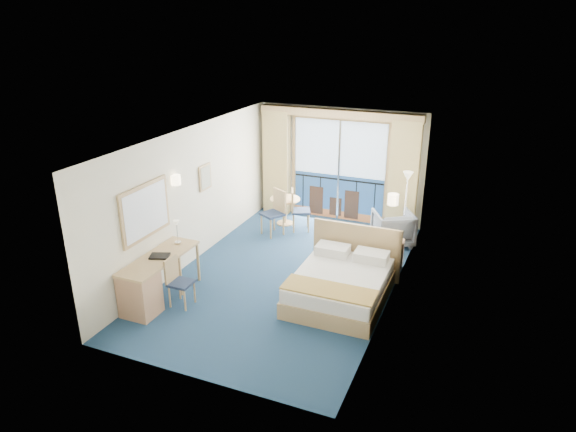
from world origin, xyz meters
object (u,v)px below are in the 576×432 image
object	(u,v)px
nightstand	(390,255)
table_chair_a	(297,208)
armchair	(393,228)
bed	(341,283)
desk	(144,287)
floor_lamp	(407,190)
table_chair_b	(276,210)
round_table	(285,205)
desk_chair	(177,279)

from	to	relation	value
nightstand	table_chair_a	size ratio (longest dim) A/B	0.61
armchair	table_chair_a	bearing A→B (deg)	-27.53
nightstand	table_chair_a	bearing A→B (deg)	154.26
bed	desk	xyz separation A→B (m)	(-2.91, -1.63, 0.14)
armchair	bed	bearing A→B (deg)	53.53
bed	floor_lamp	size ratio (longest dim) A/B	1.22
table_chair_b	bed	bearing A→B (deg)	-15.39
armchair	floor_lamp	bearing A→B (deg)	164.35
nightstand	round_table	distance (m)	3.13
armchair	floor_lamp	distance (m)	0.90
armchair	desk_chair	distance (m)	4.85
armchair	desk	xyz separation A→B (m)	(-3.26, -4.29, 0.07)
table_chair_a	table_chair_b	distance (m)	0.54
armchair	round_table	bearing A→B (deg)	-32.97
nightstand	floor_lamp	size ratio (longest dim) A/B	0.36
desk_chair	table_chair_a	size ratio (longest dim) A/B	0.90
table_chair_b	armchair	bearing A→B (deg)	39.34
armchair	desk	size ratio (longest dim) A/B	0.48
bed	table_chair_a	bearing A→B (deg)	125.44
table_chair_b	table_chair_a	bearing A→B (deg)	75.75
bed	desk	distance (m)	3.34
table_chair_a	nightstand	bearing A→B (deg)	-139.26
armchair	round_table	world-z (taller)	armchair
nightstand	table_chair_b	size ratio (longest dim) A/B	0.58
nightstand	table_chair_a	xyz separation A→B (m)	(-2.40, 1.16, 0.25)
desk	armchair	bearing A→B (deg)	52.77
bed	desk_chair	size ratio (longest dim) A/B	2.30
floor_lamp	round_table	bearing A→B (deg)	177.39
nightstand	round_table	xyz separation A→B (m)	(-2.80, 1.39, 0.19)
desk	desk_chair	world-z (taller)	desk_chair
nightstand	table_chair_b	bearing A→B (deg)	164.53
armchair	table_chair_b	world-z (taller)	table_chair_b
armchair	desk	distance (m)	5.39
table_chair_a	bed	bearing A→B (deg)	-168.08
desk_chair	table_chair_b	world-z (taller)	table_chair_b
desk_chair	round_table	xyz separation A→B (m)	(0.26, 4.09, -0.01)
desk	desk_chair	xyz separation A→B (m)	(0.39, 0.38, 0.05)
bed	table_chair_a	size ratio (longest dim) A/B	2.06
round_table	desk	bearing A→B (deg)	-98.30
floor_lamp	table_chair_b	xyz separation A→B (m)	(-2.79, -0.50, -0.66)
desk	round_table	distance (m)	4.52
desk	floor_lamp	bearing A→B (deg)	51.35
table_chair_a	armchair	bearing A→B (deg)	-112.00
table_chair_b	nightstand	bearing A→B (deg)	14.01
desk_chair	table_chair_a	world-z (taller)	table_chair_a
bed	table_chair_a	xyz separation A→B (m)	(-1.85, 2.61, 0.25)
desk_chair	table_chair_b	bearing A→B (deg)	-4.92
armchair	table_chair_a	world-z (taller)	table_chair_a
round_table	table_chair_a	xyz separation A→B (m)	(0.41, -0.24, 0.06)
round_table	floor_lamp	bearing A→B (deg)	-2.61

